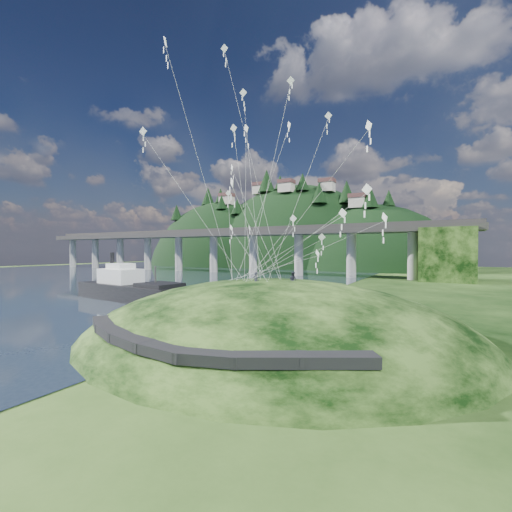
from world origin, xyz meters
The scene contains 10 objects.
ground centered at (0.00, 0.00, 0.00)m, with size 320.00×320.00×0.00m, color black.
water centered at (-72.00, 30.00, 0.01)m, with size 240.00×240.00×0.00m, color #29374B.
grass_hill centered at (8.00, 2.00, -1.50)m, with size 36.00×32.00×13.00m.
footpath centered at (7.46, -9.74, 2.08)m, with size 22.29×5.84×0.83m.
bridge centered at (-26.46, 70.07, 9.70)m, with size 160.00×11.00×15.00m.
far_ridge centered at (-43.58, 122.17, -7.44)m, with size 153.00×70.00×94.50m.
work_barge centered at (-20.57, 11.00, 1.81)m, with size 21.20×8.11×7.23m.
wooden_dock centered at (-3.46, 7.74, 0.38)m, with size 12.19×5.43×0.87m.
kite_flyers centered at (8.71, 1.90, 5.72)m, with size 3.32×2.73×1.53m.
kite_swarm centered at (6.56, 4.73, 15.57)m, with size 20.73×18.14×21.10m.
Camera 1 is at (21.13, -25.33, 7.62)m, focal length 24.00 mm.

